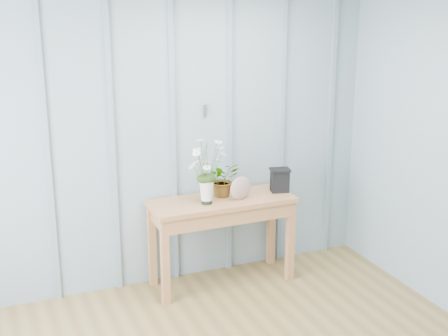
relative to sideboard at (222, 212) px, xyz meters
name	(u,v)px	position (x,y,z in m)	size (l,w,h in m)	color
room_shell	(200,67)	(-0.58, -1.08, 1.35)	(4.00, 4.50, 2.50)	#899EAB
sideboard	(222,212)	(0.00, 0.00, 0.00)	(1.20, 0.45, 0.75)	#A96D40
daisy_vase	(206,163)	(-0.15, -0.06, 0.46)	(0.39, 0.30, 0.55)	black
spider_plant	(223,179)	(0.04, 0.07, 0.26)	(0.26, 0.23, 0.29)	#1D3510
felt_disc_vessel	(241,188)	(0.14, -0.07, 0.21)	(0.20, 0.06, 0.20)	brown
carved_box	(280,180)	(0.53, -0.01, 0.22)	(0.19, 0.16, 0.20)	black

